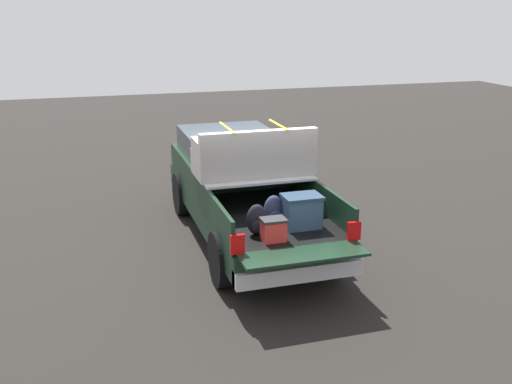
{
  "coord_description": "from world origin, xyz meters",
  "views": [
    {
      "loc": [
        -9.92,
        2.82,
        4.14
      ],
      "look_at": [
        -0.6,
        0.0,
        1.1
      ],
      "focal_mm": 41.56,
      "sensor_mm": 36.0,
      "label": 1
    }
  ],
  "objects": [
    {
      "name": "pickup_truck",
      "position": [
        0.34,
        -0.0,
        0.96
      ],
      "size": [
        6.05,
        2.06,
        2.23
      ],
      "color": "black",
      "rests_on": "ground_plane"
    },
    {
      "name": "ground_plane",
      "position": [
        0.0,
        0.0,
        0.0
      ],
      "size": [
        40.0,
        40.0,
        0.0
      ],
      "primitive_type": "plane",
      "color": "black"
    }
  ]
}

